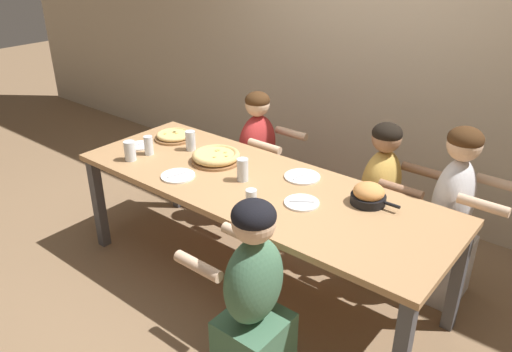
# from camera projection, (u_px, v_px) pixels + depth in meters

# --- Properties ---
(ground_plane) EXTENTS (18.00, 18.00, 0.00)m
(ground_plane) POSITION_uv_depth(u_px,v_px,m) (256.00, 280.00, 3.49)
(ground_plane) COLOR #896B4C
(ground_plane) RESTS_ON ground
(restaurant_back_panel) EXTENTS (10.00, 0.06, 3.20)m
(restaurant_back_panel) POSITION_uv_depth(u_px,v_px,m) (382.00, 17.00, 3.87)
(restaurant_back_panel) COLOR beige
(restaurant_back_panel) RESTS_ON ground
(dining_table) EXTENTS (2.53, 0.90, 0.76)m
(dining_table) POSITION_uv_depth(u_px,v_px,m) (256.00, 193.00, 3.19)
(dining_table) COLOR tan
(dining_table) RESTS_ON ground
(pizza_board_main) EXTENTS (0.35, 0.35, 0.07)m
(pizza_board_main) POSITION_uv_depth(u_px,v_px,m) (216.00, 157.00, 3.44)
(pizza_board_main) COLOR #996B42
(pizza_board_main) RESTS_ON dining_table
(pizza_board_second) EXTENTS (0.29, 0.29, 0.05)m
(pizza_board_second) POSITION_uv_depth(u_px,v_px,m) (174.00, 136.00, 3.82)
(pizza_board_second) COLOR #996B42
(pizza_board_second) RESTS_ON dining_table
(skillet_bowl) EXTENTS (0.30, 0.21, 0.13)m
(skillet_bowl) POSITION_uv_depth(u_px,v_px,m) (369.00, 195.00, 2.90)
(skillet_bowl) COLOR black
(skillet_bowl) RESTS_ON dining_table
(empty_plate_a) EXTENTS (0.21, 0.21, 0.02)m
(empty_plate_a) POSITION_uv_depth(u_px,v_px,m) (302.00, 203.00, 2.91)
(empty_plate_a) COLOR white
(empty_plate_a) RESTS_ON dining_table
(empty_plate_b) EXTENTS (0.18, 0.18, 0.02)m
(empty_plate_b) POSITION_uv_depth(u_px,v_px,m) (140.00, 146.00, 3.69)
(empty_plate_b) COLOR white
(empty_plate_b) RESTS_ON dining_table
(empty_plate_c) EXTENTS (0.22, 0.22, 0.02)m
(empty_plate_c) POSITION_uv_depth(u_px,v_px,m) (178.00, 176.00, 3.24)
(empty_plate_c) COLOR white
(empty_plate_c) RESTS_ON dining_table
(empty_plate_d) EXTENTS (0.23, 0.23, 0.02)m
(empty_plate_d) POSITION_uv_depth(u_px,v_px,m) (302.00, 177.00, 3.23)
(empty_plate_d) COLOR white
(empty_plate_d) RESTS_ON dining_table
(drinking_glass_a) EXTENTS (0.07, 0.07, 0.14)m
(drinking_glass_a) POSITION_uv_depth(u_px,v_px,m) (191.00, 142.00, 3.61)
(drinking_glass_a) COLOR silver
(drinking_glass_a) RESTS_ON dining_table
(drinking_glass_b) EXTENTS (0.06, 0.06, 0.14)m
(drinking_glass_b) POSITION_uv_depth(u_px,v_px,m) (149.00, 146.00, 3.54)
(drinking_glass_b) COLOR silver
(drinking_glass_b) RESTS_ON dining_table
(drinking_glass_c) EXTENTS (0.08, 0.08, 0.14)m
(drinking_glass_c) POSITION_uv_depth(u_px,v_px,m) (130.00, 152.00, 3.45)
(drinking_glass_c) COLOR silver
(drinking_glass_c) RESTS_ON dining_table
(drinking_glass_d) EXTENTS (0.07, 0.07, 0.11)m
(drinking_glass_d) POSITION_uv_depth(u_px,v_px,m) (251.00, 198.00, 2.86)
(drinking_glass_d) COLOR silver
(drinking_glass_d) RESTS_ON dining_table
(drinking_glass_e) EXTENTS (0.07, 0.07, 0.15)m
(drinking_glass_e) POSITION_uv_depth(u_px,v_px,m) (243.00, 171.00, 3.16)
(drinking_glass_e) COLOR silver
(drinking_glass_e) RESTS_ON dining_table
(diner_far_midright) EXTENTS (0.51, 0.40, 1.10)m
(diner_far_midright) POSITION_uv_depth(u_px,v_px,m) (379.00, 205.00, 3.43)
(diner_far_midright) COLOR gold
(diner_far_midright) RESTS_ON ground
(diner_far_right) EXTENTS (0.51, 0.40, 1.19)m
(diner_far_right) POSITION_uv_depth(u_px,v_px,m) (450.00, 222.00, 3.14)
(diner_far_right) COLOR silver
(diner_far_right) RESTS_ON ground
(diner_near_midright) EXTENTS (0.51, 0.40, 1.10)m
(diner_near_midright) POSITION_uv_depth(u_px,v_px,m) (253.00, 304.00, 2.50)
(diner_near_midright) COLOR #477556
(diner_near_midright) RESTS_ON ground
(diner_far_midleft) EXTENTS (0.51, 0.40, 1.11)m
(diner_far_midleft) POSITION_uv_depth(u_px,v_px,m) (258.00, 164.00, 4.03)
(diner_far_midleft) COLOR #B22D2D
(diner_far_midleft) RESTS_ON ground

